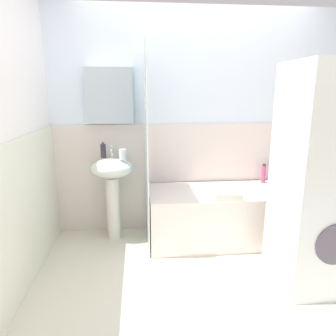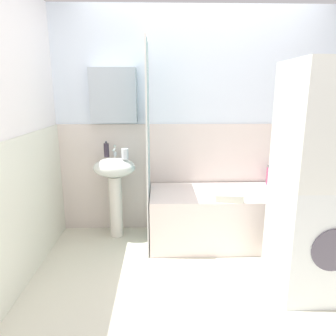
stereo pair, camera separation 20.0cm
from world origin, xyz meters
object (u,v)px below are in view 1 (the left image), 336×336
object	(u,v)px
bathtub	(227,215)
washer_dryer_stack	(320,180)
sink	(112,181)
shampoo_bottle	(284,173)
toothbrush_cup	(123,154)
towel_folded	(227,194)
soap_dispenser	(103,151)
lotion_bottle	(264,174)
body_wash_bottle	(274,172)

from	to	relation	value
bathtub	washer_dryer_stack	bearing A→B (deg)	-60.00
sink	shampoo_bottle	xyz separation A→B (m)	(1.91, 0.10, 0.00)
toothbrush_cup	towel_folded	size ratio (longest dim) A/B	0.42
shampoo_bottle	towel_folded	size ratio (longest dim) A/B	0.81
shampoo_bottle	washer_dryer_stack	size ratio (longest dim) A/B	0.12
toothbrush_cup	washer_dryer_stack	bearing A→B (deg)	-31.30
bathtub	towel_folded	bearing A→B (deg)	-108.20
shampoo_bottle	towel_folded	distance (m)	0.92
soap_dispenser	toothbrush_cup	xyz separation A→B (m)	(0.20, -0.10, -0.02)
lotion_bottle	body_wash_bottle	bearing A→B (deg)	16.79
soap_dispenser	shampoo_bottle	size ratio (longest dim) A/B	0.82
soap_dispenser	towel_folded	xyz separation A→B (m)	(1.21, -0.44, -0.37)
shampoo_bottle	washer_dryer_stack	bearing A→B (deg)	-102.80
toothbrush_cup	shampoo_bottle	size ratio (longest dim) A/B	0.51
soap_dispenser	body_wash_bottle	world-z (taller)	soap_dispenser
towel_folded	sink	bearing A→B (deg)	162.05
bathtub	towel_folded	distance (m)	0.38
towel_folded	washer_dryer_stack	size ratio (longest dim) A/B	0.14
towel_folded	toothbrush_cup	bearing A→B (deg)	161.66
sink	soap_dispenser	xyz separation A→B (m)	(-0.08, 0.07, 0.31)
bathtub	washer_dryer_stack	size ratio (longest dim) A/B	0.93
sink	bathtub	size ratio (longest dim) A/B	0.53
toothbrush_cup	body_wash_bottle	size ratio (longest dim) A/B	0.44
soap_dispenser	washer_dryer_stack	world-z (taller)	washer_dryer_stack
sink	body_wash_bottle	size ratio (longest dim) A/B	3.65
sink	toothbrush_cup	world-z (taller)	toothbrush_cup
toothbrush_cup	shampoo_bottle	xyz separation A→B (m)	(1.79, 0.13, -0.28)
lotion_bottle	washer_dryer_stack	distance (m)	1.09
body_wash_bottle	towel_folded	world-z (taller)	body_wash_bottle
sink	lotion_bottle	bearing A→B (deg)	3.29
body_wash_bottle	towel_folded	distance (m)	0.85
soap_dispenser	bathtub	bearing A→B (deg)	-10.05
towel_folded	soap_dispenser	bearing A→B (deg)	160.09
soap_dispenser	body_wash_bottle	xyz separation A→B (m)	(1.89, 0.06, -0.29)
body_wash_bottle	washer_dryer_stack	world-z (taller)	washer_dryer_stack
sink	toothbrush_cup	size ratio (longest dim) A/B	8.22
toothbrush_cup	washer_dryer_stack	world-z (taller)	washer_dryer_stack
shampoo_bottle	toothbrush_cup	bearing A→B (deg)	-175.75
washer_dryer_stack	sink	bearing A→B (deg)	149.76
sink	shampoo_bottle	bearing A→B (deg)	3.05
body_wash_bottle	towel_folded	bearing A→B (deg)	-143.61
bathtub	soap_dispenser	bearing A→B (deg)	169.95
toothbrush_cup	bathtub	size ratio (longest dim) A/B	0.06
toothbrush_cup	lotion_bottle	distance (m)	1.58
toothbrush_cup	bathtub	distance (m)	1.26
bathtub	towel_folded	xyz separation A→B (m)	(-0.07, -0.21, 0.31)
washer_dryer_stack	lotion_bottle	bearing A→B (deg)	89.96
lotion_bottle	towel_folded	size ratio (longest dim) A/B	0.85
toothbrush_cup	sink	bearing A→B (deg)	165.41
sink	body_wash_bottle	distance (m)	1.81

